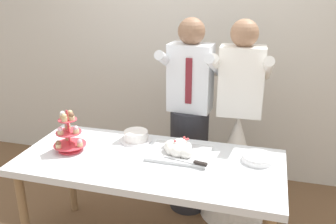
# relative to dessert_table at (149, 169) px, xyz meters

# --- Properties ---
(rear_wall) EXTENTS (5.20, 0.10, 2.90)m
(rear_wall) POSITION_rel_dessert_table_xyz_m (0.00, 1.40, 0.75)
(rear_wall) COLOR beige
(rear_wall) RESTS_ON ground_plane
(dessert_table) EXTENTS (1.80, 0.80, 0.78)m
(dessert_table) POSITION_rel_dessert_table_xyz_m (0.00, 0.00, 0.00)
(dessert_table) COLOR silver
(dessert_table) RESTS_ON ground_plane
(cupcake_stand) EXTENTS (0.23, 0.23, 0.31)m
(cupcake_stand) POSITION_rel_dessert_table_xyz_m (-0.59, -0.02, 0.20)
(cupcake_stand) COLOR #D83F4C
(cupcake_stand) RESTS_ON dessert_table
(main_cake_tray) EXTENTS (0.43, 0.32, 0.12)m
(main_cake_tray) POSITION_rel_dessert_table_xyz_m (0.18, 0.11, 0.12)
(main_cake_tray) COLOR silver
(main_cake_tray) RESTS_ON dessert_table
(plate_stack) EXTENTS (0.21, 0.21, 0.04)m
(plate_stack) POSITION_rel_dessert_table_xyz_m (0.71, 0.17, 0.10)
(plate_stack) COLOR white
(plate_stack) RESTS_ON dessert_table
(round_cake) EXTENTS (0.24, 0.24, 0.08)m
(round_cake) POSITION_rel_dessert_table_xyz_m (-0.19, 0.26, 0.11)
(round_cake) COLOR white
(round_cake) RESTS_ON dessert_table
(person_groom) EXTENTS (0.49, 0.52, 1.66)m
(person_groom) POSITION_rel_dessert_table_xyz_m (0.14, 0.65, 0.05)
(person_groom) COLOR #232328
(person_groom) RESTS_ON ground_plane
(person_bride) EXTENTS (0.56, 0.56, 1.66)m
(person_bride) POSITION_rel_dessert_table_xyz_m (0.53, 0.66, -0.12)
(person_bride) COLOR white
(person_bride) RESTS_ON ground_plane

